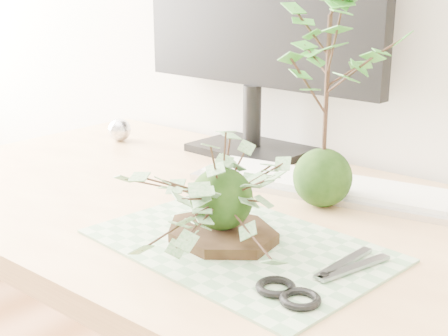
{
  "coord_description": "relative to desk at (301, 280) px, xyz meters",
  "views": [
    {
      "loc": [
        0.55,
        0.48,
        1.1
      ],
      "look_at": [
        0.0,
        1.14,
        0.84
      ],
      "focal_mm": 50.0,
      "sensor_mm": 36.0,
      "label": 1
    }
  ],
  "objects": [
    {
      "name": "foil_ball",
      "position": [
        -0.62,
        0.18,
        0.11
      ],
      "size": [
        0.05,
        0.05,
        0.05
      ],
      "primitive_type": "sphere",
      "color": "silver",
      "rests_on": "desk"
    },
    {
      "name": "maple_kokedama",
      "position": [
        -0.03,
        0.1,
        0.37
      ],
      "size": [
        0.27,
        0.27,
        0.41
      ],
      "rotation": [
        0.0,
        0.0,
        -0.27
      ],
      "color": "black",
      "rests_on": "desk"
    },
    {
      "name": "desk",
      "position": [
        0.0,
        0.0,
        0.0
      ],
      "size": [
        1.6,
        0.7,
        0.74
      ],
      "color": "#D8B175",
      "rests_on": "ground_plane"
    },
    {
      "name": "keyboard",
      "position": [
        -0.07,
        0.18,
        0.1
      ],
      "size": [
        0.5,
        0.22,
        0.02
      ],
      "rotation": [
        0.0,
        0.0,
        0.17
      ],
      "color": "silver",
      "rests_on": "desk"
    },
    {
      "name": "stone_dish",
      "position": [
        -0.06,
        -0.12,
        0.1
      ],
      "size": [
        0.2,
        0.2,
        0.01
      ],
      "primitive_type": "cylinder",
      "rotation": [
        0.0,
        0.0,
        -0.13
      ],
      "color": "black",
      "rests_on": "cutting_mat"
    },
    {
      "name": "monitor",
      "position": [
        -0.32,
        0.3,
        0.39
      ],
      "size": [
        0.6,
        0.19,
        0.53
      ],
      "rotation": [
        0.0,
        0.0,
        -0.04
      ],
      "color": "black",
      "rests_on": "desk"
    },
    {
      "name": "scissors",
      "position": [
        0.12,
        -0.17,
        0.1
      ],
      "size": [
        0.1,
        0.2,
        0.01
      ],
      "rotation": [
        0.0,
        0.0,
        -0.16
      ],
      "color": "gray",
      "rests_on": "cutting_mat"
    },
    {
      "name": "ivy_kokedama",
      "position": [
        -0.06,
        -0.12,
        0.19
      ],
      "size": [
        0.31,
        0.31,
        0.18
      ],
      "rotation": [
        0.0,
        0.0,
        0.27
      ],
      "color": "black",
      "rests_on": "stone_dish"
    },
    {
      "name": "cutting_mat",
      "position": [
        -0.03,
        -0.12,
        0.09
      ],
      "size": [
        0.43,
        0.31,
        0.0
      ],
      "primitive_type": "cube",
      "rotation": [
        0.0,
        0.0,
        -0.1
      ],
      "color": "#638F65",
      "rests_on": "desk"
    }
  ]
}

